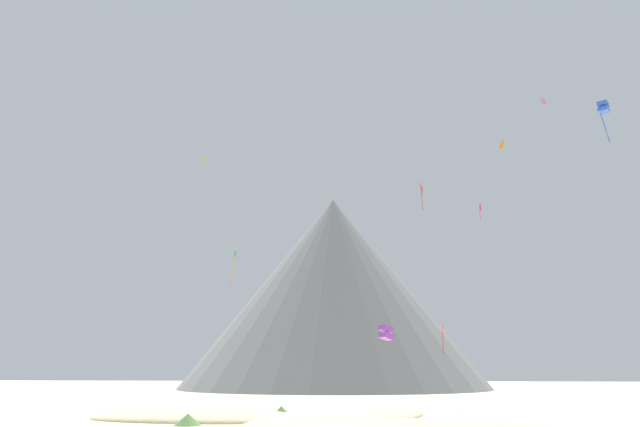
# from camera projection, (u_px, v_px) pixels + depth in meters

# --- Properties ---
(dune_foreground_left) EXTENTS (21.39, 29.91, 2.09)m
(dune_foreground_left) POSITION_uv_depth(u_px,v_px,m) (344.00, 420.00, 51.33)
(dune_foreground_left) COLOR #CCBA8E
(dune_foreground_left) RESTS_ON ground_plane
(dune_foreground_right) EXTENTS (21.12, 10.25, 1.87)m
(dune_foreground_right) POSITION_uv_depth(u_px,v_px,m) (201.00, 419.00, 51.76)
(dune_foreground_right) COLOR #CCBA8E
(dune_foreground_right) RESTS_ON ground_plane
(bush_mid_center) EXTENTS (2.94, 2.94, 1.07)m
(bush_mid_center) POSITION_uv_depth(u_px,v_px,m) (281.00, 412.00, 53.36)
(bush_mid_center) COLOR #568442
(bush_mid_center) RESTS_ON ground_plane
(bush_near_left) EXTENTS (2.56, 2.56, 0.93)m
(bush_near_left) POSITION_uv_depth(u_px,v_px,m) (188.00, 419.00, 46.18)
(bush_near_left) COLOR #568442
(bush_near_left) RESTS_ON ground_plane
(rock_massif) EXTENTS (75.84, 75.84, 46.92)m
(rock_massif) POSITION_uv_depth(u_px,v_px,m) (334.00, 295.00, 141.65)
(rock_massif) COLOR slate
(rock_massif) RESTS_ON ground_plane
(kite_orange_high) EXTENTS (0.63, 0.72, 1.18)m
(kite_orange_high) POSITION_uv_depth(u_px,v_px,m) (502.00, 145.00, 70.21)
(kite_orange_high) COLOR orange
(kite_gold_high) EXTENTS (0.23, 0.62, 0.89)m
(kite_gold_high) POSITION_uv_depth(u_px,v_px,m) (205.00, 159.00, 74.44)
(kite_gold_high) COLOR gold
(kite_green_mid) EXTENTS (0.50, 0.72, 5.00)m
(kite_green_mid) POSITION_uv_depth(u_px,v_px,m) (234.00, 263.00, 72.95)
(kite_green_mid) COLOR green
(kite_violet_low) EXTENTS (2.01, 1.99, 1.90)m
(kite_violet_low) POSITION_uv_depth(u_px,v_px,m) (386.00, 333.00, 71.16)
(kite_violet_low) COLOR purple
(kite_magenta_high) EXTENTS (0.27, 0.82, 2.74)m
(kite_magenta_high) POSITION_uv_depth(u_px,v_px,m) (480.00, 209.00, 89.57)
(kite_magenta_high) COLOR #D1339E
(kite_red_high) EXTENTS (0.64, 2.27, 3.88)m
(kite_red_high) POSITION_uv_depth(u_px,v_px,m) (422.00, 190.00, 75.63)
(kite_red_high) COLOR red
(kite_blue_high) EXTENTS (1.34, 1.35, 4.51)m
(kite_blue_high) POSITION_uv_depth(u_px,v_px,m) (603.00, 108.00, 58.14)
(kite_blue_high) COLOR blue
(kite_rainbow_low) EXTENTS (0.28, 1.01, 3.62)m
(kite_rainbow_low) POSITION_uv_depth(u_px,v_px,m) (443.00, 332.00, 67.45)
(kite_rainbow_low) COLOR #E5668C
(kite_pink_high) EXTENTS (0.95, 0.64, 1.25)m
(kite_pink_high) POSITION_uv_depth(u_px,v_px,m) (543.00, 102.00, 80.88)
(kite_pink_high) COLOR pink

